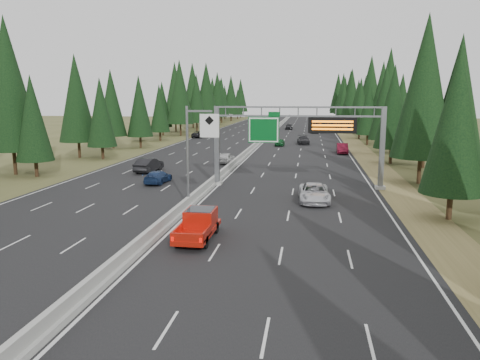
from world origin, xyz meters
TOP-DOWN VIEW (x-y plane):
  - road at (0.00, 80.00)m, footprint 32.00×260.00m
  - shoulder_right at (17.80, 80.00)m, footprint 3.60×260.00m
  - shoulder_left at (-17.80, 80.00)m, footprint 3.60×260.00m
  - median_barrier at (0.00, 80.00)m, footprint 0.70×260.00m
  - sign_gantry at (8.92, 34.88)m, footprint 16.75×0.98m
  - hov_sign_pole at (0.58, 24.97)m, footprint 2.80×0.50m
  - tree_row_right at (22.12, 69.84)m, footprint 11.78×245.51m
  - tree_row_left at (-22.38, 82.01)m, footprint 11.65×242.20m
  - silver_minivan at (9.91, 28.50)m, footprint 2.73×5.52m
  - red_pickup at (2.76, 17.12)m, footprint 1.91×5.35m
  - car_ahead_green at (4.10, 74.08)m, footprint 1.70×3.86m
  - car_ahead_dkred at (14.50, 63.83)m, footprint 1.73×4.81m
  - car_ahead_dkgrey at (8.25, 78.02)m, footprint 2.52×5.43m
  - car_ahead_white at (10.75, 105.92)m, footprint 2.52×4.90m
  - car_ahead_far at (3.74, 118.60)m, footprint 1.92×4.70m
  - car_onc_near at (-9.22, 41.88)m, footprint 2.20×5.12m
  - car_onc_blue at (-5.81, 34.91)m, footprint 2.02×4.53m
  - car_onc_white at (-1.50, 50.34)m, footprint 1.99×4.35m
  - car_onc_far at (-14.50, 89.23)m, footprint 2.37×5.11m

SIDE VIEW (x-z plane):
  - shoulder_right at x=17.80m, z-range 0.00..0.06m
  - shoulder_left at x=-17.80m, z-range 0.00..0.06m
  - road at x=0.00m, z-range 0.00..0.08m
  - median_barrier at x=0.00m, z-range -0.01..0.84m
  - car_ahead_green at x=4.10m, z-range 0.08..1.37m
  - car_onc_blue at x=-5.81m, z-range 0.08..1.37m
  - car_ahead_white at x=10.75m, z-range 0.08..1.40m
  - car_onc_far at x=-14.50m, z-range 0.08..1.50m
  - car_onc_white at x=-1.50m, z-range 0.08..1.53m
  - silver_minivan at x=9.91m, z-range 0.08..1.59m
  - car_ahead_dkgrey at x=8.25m, z-range 0.08..1.61m
  - car_ahead_dkred at x=14.50m, z-range 0.08..1.66m
  - car_ahead_far at x=3.74m, z-range 0.08..1.68m
  - car_onc_near at x=-9.22m, z-range 0.08..1.72m
  - red_pickup at x=2.76m, z-range 0.17..1.92m
  - hov_sign_pole at x=0.58m, z-range 0.72..8.72m
  - sign_gantry at x=8.92m, z-range 1.37..9.17m
  - tree_row_left at x=-22.38m, z-range -0.09..18.62m
  - tree_row_right at x=22.12m, z-range 0.07..18.79m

